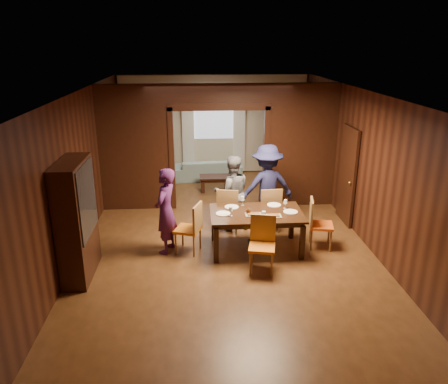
{
  "coord_description": "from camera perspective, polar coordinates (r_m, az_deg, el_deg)",
  "views": [
    {
      "loc": [
        -0.55,
        -8.27,
        3.79
      ],
      "look_at": [
        -0.02,
        -0.4,
        1.05
      ],
      "focal_mm": 35.0,
      "sensor_mm": 36.0,
      "label": 1
    }
  ],
  "objects": [
    {
      "name": "dining_table",
      "position": [
        8.32,
        4.2,
        -5.1
      ],
      "size": [
        1.72,
        1.07,
        0.76
      ],
      "primitive_type": "cube",
      "color": "black",
      "rests_on": "floor"
    },
    {
      "name": "floor",
      "position": [
        9.12,
        -0.03,
        -5.41
      ],
      "size": [
        9.0,
        9.0,
        0.0
      ],
      "primitive_type": "plane",
      "color": "#4B2E15",
      "rests_on": "ground"
    },
    {
      "name": "curtain_left",
      "position": [
        12.93,
        -4.7,
        7.76
      ],
      "size": [
        0.35,
        0.06,
        2.4
      ],
      "primitive_type": "cube",
      "color": "white",
      "rests_on": "back_wall"
    },
    {
      "name": "platter_b",
      "position": [
        8.01,
        6.44,
        -3.06
      ],
      "size": [
        0.3,
        0.2,
        0.04
      ],
      "primitive_type": "cube",
      "color": "gray",
      "rests_on": "dining_table"
    },
    {
      "name": "chair_far_r",
      "position": [
        9.14,
        5.88,
        -2.15
      ],
      "size": [
        0.47,
        0.47,
        0.97
      ],
      "primitive_type": null,
      "rotation": [
        0.0,
        0.0,
        3.2
      ],
      "color": "#C46D12",
      "rests_on": "floor"
    },
    {
      "name": "plate_far_l",
      "position": [
        8.4,
        1.0,
        -1.96
      ],
      "size": [
        0.27,
        0.27,
        0.01
      ],
      "primitive_type": "cylinder",
      "color": "white",
      "rests_on": "dining_table"
    },
    {
      "name": "wineglass_right",
      "position": [
        8.39,
        8.03,
        -1.57
      ],
      "size": [
        0.08,
        0.08,
        0.18
      ],
      "primitive_type": null,
      "color": "silver",
      "rests_on": "dining_table"
    },
    {
      "name": "chair_right",
      "position": [
        8.55,
        12.57,
        -4.07
      ],
      "size": [
        0.52,
        0.52,
        0.97
      ],
      "primitive_type": null,
      "rotation": [
        0.0,
        0.0,
        1.37
      ],
      "color": "#EB5C16",
      "rests_on": "floor"
    },
    {
      "name": "chair_near",
      "position": [
        7.53,
        4.99,
        -6.95
      ],
      "size": [
        0.52,
        0.52,
        0.97
      ],
      "primitive_type": null,
      "rotation": [
        0.0,
        0.0,
        -0.21
      ],
      "color": "orange",
      "rests_on": "floor"
    },
    {
      "name": "plate_left",
      "position": [
        8.08,
        -0.12,
        -2.82
      ],
      "size": [
        0.27,
        0.27,
        0.01
      ],
      "primitive_type": "cylinder",
      "color": "white",
      "rests_on": "dining_table"
    },
    {
      "name": "serving_bowl",
      "position": [
        8.29,
        4.4,
        -2.02
      ],
      "size": [
        0.35,
        0.35,
        0.09
      ],
      "primitive_type": "imported",
      "color": "black",
      "rests_on": "dining_table"
    },
    {
      "name": "plate_right",
      "position": [
        8.26,
        8.69,
        -2.56
      ],
      "size": [
        0.27,
        0.27,
        0.01
      ],
      "primitive_type": "cylinder",
      "color": "silver",
      "rests_on": "dining_table"
    },
    {
      "name": "room_walls",
      "position": [
        10.43,
        -0.73,
        6.5
      ],
      "size": [
        5.52,
        9.01,
        2.9
      ],
      "color": "black",
      "rests_on": "floor"
    },
    {
      "name": "wineglass_left",
      "position": [
        7.95,
        0.88,
        -2.56
      ],
      "size": [
        0.08,
        0.08,
        0.18
      ],
      "primitive_type": null,
      "color": "silver",
      "rests_on": "dining_table"
    },
    {
      "name": "curtain_right",
      "position": [
        12.99,
        1.99,
        7.87
      ],
      "size": [
        0.35,
        0.06,
        2.4
      ],
      "primitive_type": "cube",
      "color": "white",
      "rests_on": "back_wall"
    },
    {
      "name": "condiment_jar",
      "position": [
        8.07,
        3.21,
        -2.52
      ],
      "size": [
        0.08,
        0.08,
        0.11
      ],
      "primitive_type": null,
      "color": "#492711",
      "rests_on": "dining_table"
    },
    {
      "name": "chair_far_l",
      "position": [
        9.06,
        0.59,
        -2.24
      ],
      "size": [
        0.52,
        0.52,
        0.97
      ],
      "primitive_type": null,
      "rotation": [
        0.0,
        0.0,
        2.95
      ],
      "color": "#C24312",
      "rests_on": "floor"
    },
    {
      "name": "door_right",
      "position": [
        9.75,
        15.81,
        2.09
      ],
      "size": [
        0.06,
        0.9,
        2.1
      ],
      "primitive_type": "cube",
      "color": "black",
      "rests_on": "floor"
    },
    {
      "name": "person_navy",
      "position": [
        9.19,
        5.61,
        0.71
      ],
      "size": [
        1.26,
        0.87,
        1.79
      ],
      "primitive_type": "imported",
      "rotation": [
        0.0,
        0.0,
        3.33
      ],
      "color": "#191A3F",
      "rests_on": "floor"
    },
    {
      "name": "coffee_table",
      "position": [
        11.61,
        -1.22,
        1.14
      ],
      "size": [
        0.8,
        0.5,
        0.4
      ],
      "primitive_type": "cube",
      "color": "black",
      "rests_on": "floor"
    },
    {
      "name": "person_purple",
      "position": [
        8.14,
        -7.63,
        -2.47
      ],
      "size": [
        0.56,
        0.69,
        1.63
      ],
      "primitive_type": "imported",
      "rotation": [
        0.0,
        0.0,
        -1.91
      ],
      "color": "#481C52",
      "rests_on": "floor"
    },
    {
      "name": "sofa",
      "position": [
        12.62,
        -2.18,
        3.02
      ],
      "size": [
        2.0,
        0.93,
        0.57
      ],
      "primitive_type": "imported",
      "rotation": [
        0.0,
        0.0,
        3.23
      ],
      "color": "#8CB4B8",
      "rests_on": "floor"
    },
    {
      "name": "platter_a",
      "position": [
        8.04,
        3.87,
        -2.9
      ],
      "size": [
        0.3,
        0.2,
        0.04
      ],
      "primitive_type": "cube",
      "color": "gray",
      "rests_on": "dining_table"
    },
    {
      "name": "tumbler",
      "position": [
        7.88,
        5.2,
        -3.0
      ],
      "size": [
        0.07,
        0.07,
        0.14
      ],
      "primitive_type": "cylinder",
      "color": "silver",
      "rests_on": "dining_table"
    },
    {
      "name": "chair_left",
      "position": [
        8.21,
        -4.76,
        -4.67
      ],
      "size": [
        0.56,
        0.56,
        0.97
      ],
      "primitive_type": null,
      "rotation": [
        0.0,
        0.0,
        -1.92
      ],
      "color": "#CE6A13",
      "rests_on": "floor"
    },
    {
      "name": "plate_near",
      "position": [
        7.85,
        4.67,
        -3.57
      ],
      "size": [
        0.27,
        0.27,
        0.01
      ],
      "primitive_type": "cylinder",
      "color": "white",
      "rests_on": "dining_table"
    },
    {
      "name": "hutch",
      "position": [
        7.59,
        -18.7,
        -3.5
      ],
      "size": [
        0.4,
        1.2,
        2.0
      ],
      "primitive_type": "cube",
      "color": "black",
      "rests_on": "floor"
    },
    {
      "name": "ceiling",
      "position": [
        8.34,
        -0.04,
        13.02
      ],
      "size": [
        5.5,
        9.0,
        0.02
      ],
      "primitive_type": "cube",
      "color": "silver",
      "rests_on": "room_walls"
    },
    {
      "name": "window_far",
      "position": [
        12.9,
        -1.37,
        9.83
      ],
      "size": [
        1.2,
        0.03,
        1.3
      ],
      "primitive_type": "cube",
      "color": "silver",
      "rests_on": "back_wall"
    },
    {
      "name": "person_grey",
      "position": [
        9.1,
        1.05,
        -0.1
      ],
      "size": [
        0.82,
        0.67,
        1.58
      ],
      "primitive_type": "imported",
      "rotation": [
        0.0,
        0.0,
        3.24
      ],
      "color": "slate",
      "rests_on": "floor"
    },
    {
      "name": "plate_far_r",
      "position": [
        8.56,
        6.55,
        -1.68
      ],
      "size": [
        0.27,
        0.27,
        0.01
      ],
      "primitive_type": "cylinder",
      "color": "white",
      "rests_on": "dining_table"
    },
    {
      "name": "wineglass_far",
      "position": [
        8.47,
        2.42,
        -1.17
      ],
      "size": [
        0.08,
        0.08,
        0.18
      ],
      "primitive_type": null,
      "color": "silver",
      "rests_on": "dining_table"
    }
  ]
}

